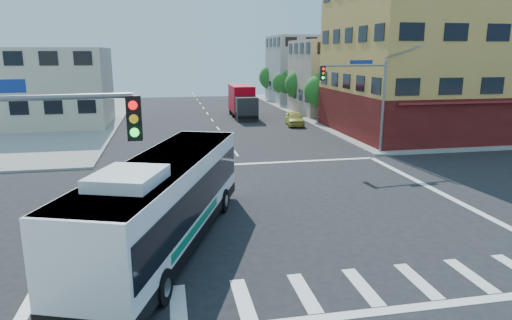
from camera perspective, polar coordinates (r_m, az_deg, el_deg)
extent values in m
plane|color=black|center=(22.62, 2.50, -6.14)|extent=(120.00, 120.00, 0.00)
cube|color=gray|center=(69.04, 24.55, 5.91)|extent=(50.00, 50.00, 0.15)
cube|color=#CD9549|center=(46.56, 21.92, 11.72)|extent=(18.00, 15.00, 14.00)
cube|color=#5E1715|center=(46.88, 21.39, 5.62)|extent=(18.09, 15.08, 4.00)
cube|color=maroon|center=(40.94, 26.88, 6.37)|extent=(16.00, 1.60, 0.51)
cube|color=tan|center=(59.09, 10.97, 10.12)|extent=(12.00, 10.00, 9.00)
cube|color=#969691|center=(72.23, 6.78, 11.20)|extent=(12.00, 10.00, 10.00)
cube|color=beige|center=(52.22, -24.59, 8.24)|extent=(12.00, 10.00, 8.00)
cylinder|color=slate|center=(35.52, 15.58, 6.31)|extent=(0.18, 0.18, 7.00)
cylinder|color=slate|center=(34.03, 12.26, 11.45)|extent=(5.01, 0.62, 0.12)
cube|color=black|center=(32.90, 8.32, 10.68)|extent=(0.32, 0.30, 1.00)
sphere|color=#FF0C0C|center=(32.73, 8.43, 11.19)|extent=(0.20, 0.20, 0.20)
sphere|color=yellow|center=(32.74, 8.42, 10.67)|extent=(0.20, 0.20, 0.20)
sphere|color=#19FF33|center=(32.76, 8.40, 10.14)|extent=(0.20, 0.20, 0.20)
cube|color=navy|center=(34.27, 13.03, 11.84)|extent=(1.80, 0.22, 0.28)
cube|color=gray|center=(36.71, 19.44, 13.31)|extent=(0.50, 0.22, 0.14)
cylinder|color=slate|center=(10.70, -28.79, 6.75)|extent=(5.01, 0.62, 0.12)
cube|color=black|center=(10.54, -14.98, 5.11)|extent=(0.32, 0.30, 1.00)
sphere|color=#FF0C0C|center=(10.33, -15.14, 6.62)|extent=(0.20, 0.20, 0.20)
sphere|color=yellow|center=(10.37, -15.04, 4.98)|extent=(0.20, 0.20, 0.20)
sphere|color=#19FF33|center=(10.41, -14.94, 3.35)|extent=(0.20, 0.20, 0.20)
cylinder|color=#352413|center=(51.98, 7.93, 5.91)|extent=(0.28, 0.28, 1.92)
sphere|color=#17521C|center=(51.73, 8.02, 8.55)|extent=(3.60, 3.60, 3.60)
sphere|color=#17521C|center=(51.52, 8.59, 9.52)|extent=(2.52, 2.52, 2.52)
cylinder|color=#352413|center=(59.54, 5.42, 6.94)|extent=(0.28, 0.28, 1.99)
sphere|color=#17521C|center=(59.31, 5.48, 9.36)|extent=(3.80, 3.80, 3.80)
sphere|color=#17521C|center=(59.09, 5.96, 10.25)|extent=(2.66, 2.66, 2.66)
cylinder|color=#352413|center=(67.21, 3.47, 7.65)|extent=(0.28, 0.28, 1.89)
sphere|color=#17521C|center=(67.02, 3.50, 9.61)|extent=(3.40, 3.40, 3.40)
sphere|color=#17521C|center=(66.79, 3.91, 10.32)|extent=(2.38, 2.38, 2.38)
cylinder|color=#352413|center=(74.94, 1.92, 8.30)|extent=(0.28, 0.28, 2.03)
sphere|color=#17521C|center=(74.75, 1.94, 10.30)|extent=(4.00, 4.00, 4.00)
sphere|color=#17521C|center=(74.51, 2.30, 11.05)|extent=(2.80, 2.80, 2.80)
cube|color=black|center=(18.64, -10.99, -8.74)|extent=(7.12, 13.34, 0.49)
cube|color=white|center=(18.19, -11.18, -4.82)|extent=(7.09, 13.31, 3.12)
cube|color=black|center=(18.13, -11.21, -4.24)|extent=(7.01, 12.96, 1.37)
cube|color=black|center=(24.15, -6.01, 0.07)|extent=(2.44, 0.94, 1.48)
cube|color=#E5590C|center=(23.96, -6.06, 2.64)|extent=(1.99, 0.76, 0.31)
cube|color=white|center=(17.79, -11.39, -0.23)|extent=(6.95, 13.05, 0.13)
cube|color=white|center=(14.78, -15.76, -2.18)|extent=(2.66, 2.93, 0.39)
cube|color=#04774D|center=(18.49, -15.79, -7.38)|extent=(2.07, 5.67, 0.31)
cube|color=#04774D|center=(17.54, -7.29, -8.11)|extent=(2.07, 5.67, 0.31)
cylinder|color=black|center=(22.80, -10.58, -4.69)|extent=(0.70, 1.18, 1.14)
cylinder|color=#99999E|center=(22.85, -10.94, -4.67)|extent=(0.23, 0.55, 0.57)
cylinder|color=black|center=(22.09, -4.13, -5.08)|extent=(0.70, 1.18, 1.14)
cylinder|color=#99999E|center=(22.06, -3.74, -5.10)|extent=(0.23, 0.55, 0.57)
cylinder|color=black|center=(15.71, -20.92, -13.91)|extent=(0.70, 1.18, 1.14)
cylinder|color=#99999E|center=(15.78, -21.42, -13.83)|extent=(0.23, 0.55, 0.57)
cylinder|color=black|center=(14.67, -11.64, -15.29)|extent=(0.70, 1.18, 1.14)
cylinder|color=#99999E|center=(14.62, -11.06, -15.36)|extent=(0.23, 0.55, 0.57)
cube|color=black|center=(51.53, -1.20, 6.39)|extent=(2.40, 2.30, 2.68)
cube|color=black|center=(50.52, -1.02, 6.73)|extent=(2.16, 0.12, 1.03)
cube|color=#BE0010|center=(55.28, -1.85, 7.72)|extent=(2.56, 5.80, 3.09)
cube|color=black|center=(54.25, -1.64, 5.92)|extent=(2.39, 8.27, 0.31)
cylinder|color=black|center=(51.68, -2.42, 5.49)|extent=(0.30, 1.03, 1.03)
cylinder|color=black|center=(52.01, -0.05, 5.55)|extent=(0.30, 1.03, 1.03)
cylinder|color=black|center=(54.61, -2.85, 5.90)|extent=(0.30, 1.03, 1.03)
cylinder|color=black|center=(54.93, -0.61, 5.96)|extent=(0.30, 1.03, 1.03)
cylinder|color=black|center=(57.14, -3.19, 6.23)|extent=(0.30, 1.03, 1.03)
cylinder|color=black|center=(57.44, -1.04, 6.28)|extent=(0.30, 1.03, 1.03)
imported|color=gold|center=(48.53, 4.84, 5.19)|extent=(2.32, 4.46, 1.45)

